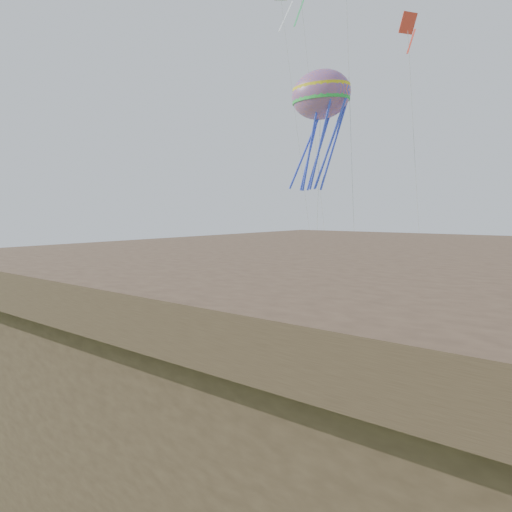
{
  "coord_description": "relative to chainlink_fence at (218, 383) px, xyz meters",
  "views": [
    {
      "loc": [
        13.01,
        -8.08,
        7.98
      ],
      "look_at": [
        0.53,
        8.0,
        5.98
      ],
      "focal_mm": 32.0,
      "sensor_mm": 36.0,
      "label": 1
    }
  ],
  "objects": [
    {
      "name": "octopus_kite",
      "position": [
        -0.86,
        9.98,
        12.32
      ],
      "size": [
        4.32,
        3.74,
        7.46
      ],
      "primitive_type": null,
      "rotation": [
        0.0,
        0.0,
        0.39
      ],
      "color": "orange"
    },
    {
      "name": "picnic_table",
      "position": [
        1.71,
        -1.45,
        -0.13
      ],
      "size": [
        2.39,
        2.1,
        0.84
      ],
      "primitive_type": null,
      "rotation": [
        0.0,
        0.0,
        0.34
      ],
      "color": "brown",
      "rests_on": "ground"
    },
    {
      "name": "kite_red",
      "position": [
        3.51,
        11.88,
        17.4
      ],
      "size": [
        1.8,
        1.7,
        2.02
      ],
      "primitive_type": null,
      "rotation": [
        0.44,
        0.0,
        0.99
      ],
      "color": "red"
    },
    {
      "name": "sand_beach",
      "position": [
        0.0,
        16.0,
        -0.55
      ],
      "size": [
        72.0,
        20.0,
        0.02
      ],
      "primitive_type": "cube",
      "color": "tan",
      "rests_on": "ground"
    },
    {
      "name": "ground",
      "position": [
        0.0,
        -6.0,
        -0.55
      ],
      "size": [
        160.0,
        160.0,
        0.0
      ],
      "primitive_type": "plane",
      "color": "#395A1F",
      "rests_on": "ground"
    },
    {
      "name": "kite_white",
      "position": [
        -4.98,
        11.75,
        20.9
      ],
      "size": [
        1.94,
        2.04,
        2.8
      ],
      "primitive_type": null,
      "rotation": [
        0.44,
        0.0,
        0.69
      ],
      "color": "white"
    },
    {
      "name": "ocean",
      "position": [
        0.0,
        60.0,
        -0.55
      ],
      "size": [
        160.0,
        68.0,
        0.02
      ],
      "primitive_type": "cube",
      "color": "slate",
      "rests_on": "ground"
    },
    {
      "name": "chainlink_fence",
      "position": [
        0.0,
        0.0,
        0.0
      ],
      "size": [
        36.2,
        0.2,
        1.25
      ],
      "primitive_type": null,
      "color": "#4F3B2C",
      "rests_on": "ground"
    }
  ]
}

